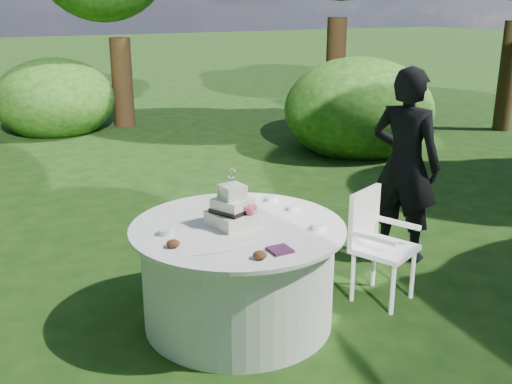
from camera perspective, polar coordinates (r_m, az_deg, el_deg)
ground at (r=4.65m, az=-1.67°, el=-12.09°), size 80.00×80.00×0.00m
napkins at (r=3.88m, az=2.30°, el=-5.52°), size 0.14×0.14×0.02m
feather_plume at (r=3.91m, az=-2.76°, el=-5.39°), size 0.48×0.07×0.01m
guest at (r=5.61m, az=14.00°, el=2.54°), size 0.67×0.77×1.78m
table at (r=4.47m, az=-1.71°, el=-7.77°), size 1.56×1.56×0.77m
cake at (r=4.29m, az=-2.21°, el=-1.71°), size 0.36×0.36×0.42m
chair at (r=4.87m, az=11.37°, el=-4.25°), size 0.57×0.57×0.90m
votives at (r=4.46m, az=0.78°, el=-2.22°), size 1.14×0.81×0.04m
petal_cups at (r=3.86m, az=-3.88°, el=-5.44°), size 0.50×0.52×0.05m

